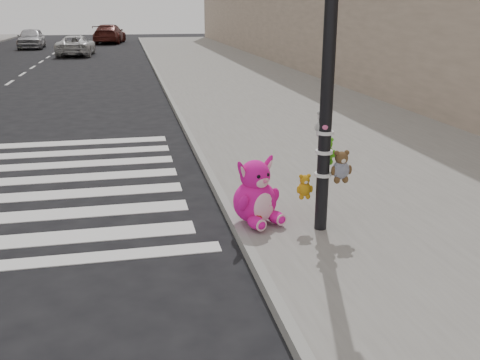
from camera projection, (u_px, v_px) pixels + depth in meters
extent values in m
plane|color=black|center=(120.00, 340.00, 4.94)|extent=(120.00, 120.00, 0.00)
cube|color=slate|center=(301.00, 113.00, 15.21)|extent=(7.00, 80.00, 0.14)
cube|color=gray|center=(180.00, 118.00, 14.54)|extent=(0.12, 80.00, 0.15)
cylinder|color=black|center=(328.00, 76.00, 6.47)|extent=(0.16, 0.16, 4.00)
cylinder|color=white|center=(323.00, 174.00, 6.85)|extent=(0.22, 0.22, 0.04)
cylinder|color=white|center=(324.00, 152.00, 6.76)|extent=(0.22, 0.22, 0.04)
cylinder|color=white|center=(325.00, 132.00, 6.68)|extent=(0.22, 0.22, 0.04)
ellipsoid|color=#E91397|center=(256.00, 225.00, 6.98)|extent=(0.30, 0.36, 0.17)
ellipsoid|color=#E91397|center=(276.00, 219.00, 7.16)|extent=(0.30, 0.36, 0.17)
ellipsoid|color=#E91397|center=(255.00, 201.00, 7.21)|extent=(0.75, 0.70, 0.59)
ellipsoid|color=#F9BFD1|center=(264.00, 207.00, 7.06)|extent=(0.35, 0.24, 0.39)
sphere|color=#E91397|center=(255.00, 175.00, 7.09)|extent=(0.54, 0.54, 0.41)
ellipsoid|color=#E91397|center=(243.00, 173.00, 6.99)|extent=(0.29, 0.19, 0.41)
ellipsoid|color=#E91397|center=(265.00, 168.00, 7.19)|extent=(0.29, 0.19, 0.41)
imported|color=silver|center=(76.00, 46.00, 33.80)|extent=(2.28, 4.59, 1.25)
imported|color=#501B16|center=(110.00, 34.00, 45.49)|extent=(2.88, 5.63, 1.56)
imported|color=#BBBBC0|center=(31.00, 38.00, 39.67)|extent=(1.97, 4.47, 1.50)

